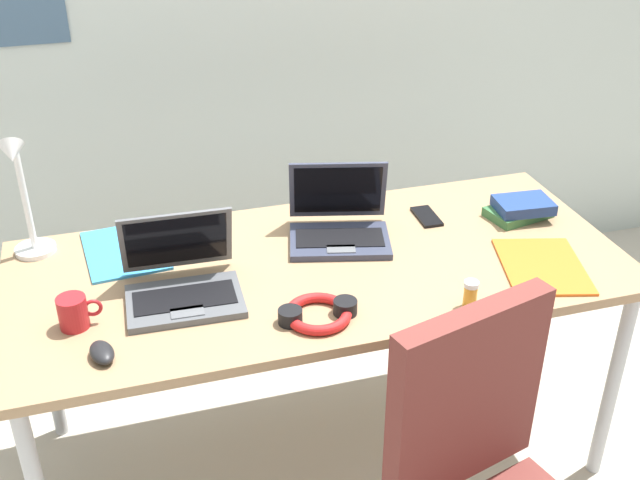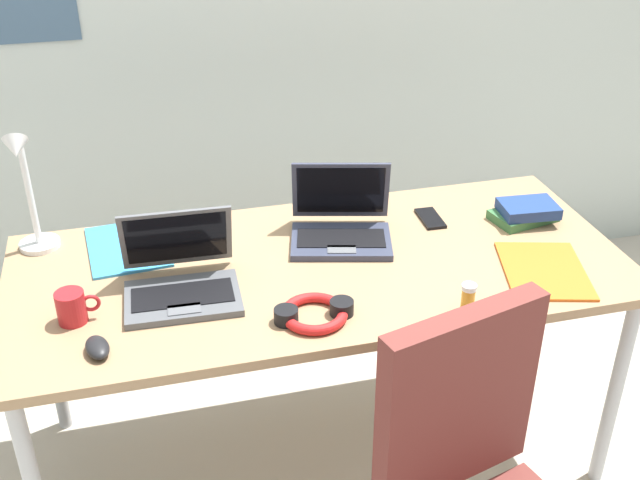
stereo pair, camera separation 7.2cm
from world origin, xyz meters
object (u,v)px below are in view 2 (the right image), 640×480
Objects in this scene: pill_bottle at (468,297)px; paper_folder_far_corner at (544,270)px; book_stack at (526,212)px; computer_mouse at (97,347)px; desk_lamp at (28,193)px; coffee_mug at (72,307)px; laptop_back_right at (181,279)px; headphones at (314,313)px; paper_folder_near_lamp at (128,247)px; laptop_front_left at (341,225)px; cell_phone at (430,218)px.

pill_bottle is 0.32m from paper_folder_far_corner.
book_stack is (0.39, 0.42, -0.01)m from pill_bottle.
pill_bottle reaches higher than computer_mouse.
desk_lamp is at bearing 151.78° from pill_bottle.
desk_lamp is 0.44m from coffee_mug.
coffee_mug is (-0.29, -0.06, -0.00)m from laptop_back_right.
headphones is at bearing -11.77° from computer_mouse.
headphones reaches higher than computer_mouse.
coffee_mug is (-1.40, -0.21, 0.01)m from book_stack.
paper_folder_near_lamp is at bearing 115.23° from laptop_back_right.
book_stack is 1.42m from coffee_mug.
laptop_front_left reaches higher than laptop_back_right.
book_stack is (1.11, 0.15, -0.01)m from laptop_back_right.
desk_lamp is 0.32m from paper_folder_near_lamp.
desk_lamp reaches higher than cell_phone.
book_stack is at bearing 8.63° from coffee_mug.
paper_folder_far_corner is (1.02, -0.15, -0.04)m from laptop_back_right.
laptop_back_right reaches higher than computer_mouse.
pill_bottle is at bearing -16.21° from computer_mouse.
desk_lamp reaches higher than pill_bottle.
cell_phone reaches higher than paper_folder_near_lamp.
laptop_back_right is 1.03× the size of paper_folder_near_lamp.
desk_lamp reaches higher than computer_mouse.
laptop_front_left is 0.83m from coffee_mug.
laptop_front_left is at bearing 115.69° from pill_bottle.
desk_lamp reaches higher than paper_folder_near_lamp.
desk_lamp is 4.17× the size of computer_mouse.
laptop_back_right is at bearing 159.57° from pill_bottle.
laptop_front_left is 4.53× the size of pill_bottle.
cell_phone is 0.61× the size of book_stack.
desk_lamp is at bearing 176.86° from cell_phone.
desk_lamp is 2.94× the size of cell_phone.
paper_folder_far_corner is at bearing -20.66° from paper_folder_near_lamp.
pill_bottle is at bearing -20.43° from laptop_back_right.
cell_phone is at bearing 10.14° from computer_mouse.
cell_phone is 0.44× the size of paper_folder_near_lamp.
computer_mouse is 0.96m from pill_bottle.
computer_mouse is 0.43× the size of book_stack.
coffee_mug is at bearing -171.37° from book_stack.
laptop_back_right is at bearing -162.74° from cell_phone.
book_stack is at bearing 72.74° from paper_folder_far_corner.
laptop_back_right is at bearing -40.04° from desk_lamp.
laptop_front_left is 1.16× the size of paper_folder_near_lamp.
headphones is at bearing -13.11° from coffee_mug.
computer_mouse is at bearing -178.77° from headphones.
pill_bottle is at bearing -64.31° from laptop_front_left.
cell_phone is (0.31, 0.04, -0.04)m from laptop_front_left.
pill_bottle is 0.70× the size of coffee_mug.
coffee_mug is at bearing -162.44° from laptop_front_left.
laptop_front_left is at bearing 20.24° from laptop_back_right.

